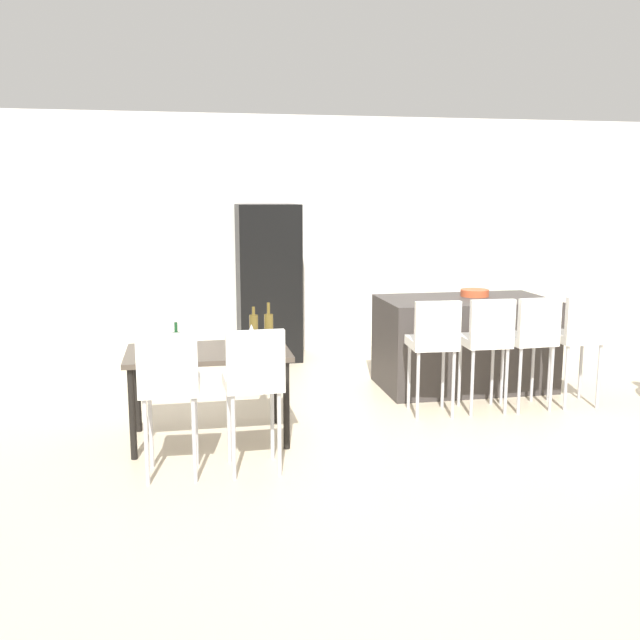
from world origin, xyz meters
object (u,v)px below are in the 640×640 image
dining_table (208,360)px  bar_chair_left (434,339)px  dining_chair_far (254,377)px  wine_glass_near (239,337)px  wine_glass_end (143,333)px  wine_glass_left (251,330)px  refrigerator (268,282)px  wine_bottle_middle (254,328)px  wine_bottle_far (177,345)px  potted_plant (521,317)px  kitchen_island (464,343)px  dining_chair_near (169,381)px  wine_bottle_right (269,326)px  bar_chair_right (532,335)px  fruit_bowl (475,293)px  bar_chair_middle (487,337)px  bar_chair_far (580,333)px

dining_table → bar_chair_left: bearing=7.6°
dining_chair_far → wine_glass_near: dining_chair_far is taller
wine_glass_near → wine_glass_end: size_ratio=1.00×
wine_glass_left → refrigerator: refrigerator is taller
refrigerator → wine_bottle_middle: bearing=-99.7°
wine_bottle_far → potted_plant: 5.32m
kitchen_island → dining_chair_near: (-2.91, -1.86, 0.24)m
kitchen_island → dining_table: bearing=-157.0°
wine_bottle_right → wine_bottle_middle: (-0.13, -0.02, -0.00)m
wine_bottle_right → refrigerator: size_ratio=0.17×
bar_chair_right → wine_bottle_far: 3.20m
wine_glass_near → potted_plant: (3.85, 2.90, -0.47)m
dining_chair_far → wine_glass_left: bearing=85.3°
wine_bottle_far → bar_chair_left: bearing=14.0°
wine_bottle_middle → dining_chair_near: bearing=-124.1°
bar_chair_left → dining_table: bearing=-172.4°
fruit_bowl → wine_glass_left: bearing=-155.4°
wine_bottle_far → dining_chair_far: bearing=-40.7°
dining_chair_near → dining_chair_far: size_ratio=1.00×
bar_chair_middle → wine_bottle_right: (-1.96, 0.03, 0.16)m
kitchen_island → dining_table: 2.85m
wine_glass_near → wine_glass_end: (-0.74, 0.32, 0.00)m
bar_chair_left → fruit_bowl: size_ratio=3.63×
bar_chair_middle → dining_chair_near: (-2.77, -1.01, 0.00)m
bar_chair_left → refrigerator: refrigerator is taller
bar_chair_right → dining_chair_near: (-3.20, -1.01, 0.00)m
dining_table → bar_chair_far: bearing=4.4°
dining_table → wine_glass_end: 0.57m
kitchen_island → wine_glass_near: 2.71m
bar_chair_middle → fruit_bowl: 1.04m
dining_chair_far → fruit_bowl: dining_chair_far is taller
bar_chair_right → dining_chair_near: same height
bar_chair_right → refrigerator: refrigerator is taller
bar_chair_middle → wine_glass_end: bearing=-178.5°
wine_glass_left → potted_plant: 4.60m
bar_chair_right → dining_chair_far: 2.81m
dining_chair_near → wine_bottle_far: 0.48m
kitchen_island → wine_bottle_far: (-2.85, -1.40, 0.39)m
bar_chair_far → fruit_bowl: bar_chair_far is taller
bar_chair_far → wine_bottle_right: (-2.87, 0.03, 0.16)m
kitchen_island → bar_chair_right: 0.93m
bar_chair_middle → potted_plant: 3.00m
wine_bottle_middle → refrigerator: 2.55m
dining_table → refrigerator: (0.82, 2.78, 0.26)m
kitchen_island → wine_glass_near: kitchen_island is taller
wine_bottle_right → wine_bottle_far: wine_bottle_right is taller
bar_chair_middle → fruit_bowl: bearing=73.3°
dining_chair_near → bar_chair_middle: bearing=20.0°
bar_chair_right → fruit_bowl: (-0.15, 0.97, 0.26)m
wine_glass_near → potted_plant: size_ratio=0.26×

